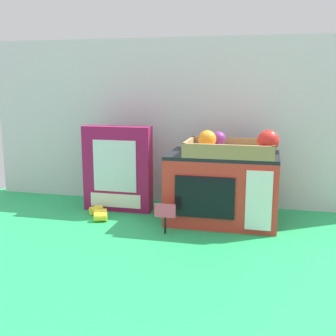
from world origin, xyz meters
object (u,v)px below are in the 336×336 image
Objects in this scene: price_sign at (165,214)px; loose_toy_banana at (99,213)px; cookie_set_box at (118,169)px; food_groups_crate at (232,147)px; toy_microwave at (222,188)px.

loose_toy_banana is (-0.27, 0.11, -0.05)m from price_sign.
cookie_set_box is 0.33m from price_sign.
loose_toy_banana is at bearing -175.36° from food_groups_crate.
food_groups_crate is at bearing 36.13° from price_sign.
cookie_set_box reaches higher than toy_microwave.
food_groups_crate is at bearing -42.60° from toy_microwave.
cookie_set_box is 2.63× the size of loose_toy_banana.
toy_microwave is at bearing 8.81° from loose_toy_banana.
food_groups_crate is 2.50× the size of loose_toy_banana.
cookie_set_box is at bearing 72.29° from loose_toy_banana.
food_groups_crate is (0.03, -0.03, 0.15)m from toy_microwave.
toy_microwave is at bearing -6.02° from cookie_set_box.
food_groups_crate reaches higher than price_sign.
cookie_set_box is 0.19m from loose_toy_banana.
toy_microwave is 0.25m from price_sign.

